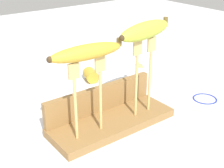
# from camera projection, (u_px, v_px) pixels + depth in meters

# --- Properties ---
(ground_plane) EXTENTS (3.00, 3.00, 0.00)m
(ground_plane) POSITION_uv_depth(u_px,v_px,m) (112.00, 126.00, 0.84)
(ground_plane) COLOR silver
(wooden_board) EXTENTS (0.34, 0.13, 0.02)m
(wooden_board) POSITION_uv_depth(u_px,v_px,m) (112.00, 122.00, 0.84)
(wooden_board) COLOR olive
(wooden_board) RESTS_ON ground
(board_backstop) EXTENTS (0.33, 0.02, 0.07)m
(board_backstop) POSITION_uv_depth(u_px,v_px,m) (100.00, 99.00, 0.86)
(board_backstop) COLOR olive
(board_backstop) RESTS_ON wooden_board
(fork_stand_left) EXTENTS (0.10, 0.01, 0.19)m
(fork_stand_left) POSITION_uv_depth(u_px,v_px,m) (88.00, 91.00, 0.73)
(fork_stand_left) COLOR tan
(fork_stand_left) RESTS_ON wooden_board
(fork_stand_right) EXTENTS (0.07, 0.01, 0.21)m
(fork_stand_right) POSITION_uv_depth(u_px,v_px,m) (144.00, 71.00, 0.82)
(fork_stand_right) COLOR tan
(fork_stand_right) RESTS_ON wooden_board
(banana_raised_left) EXTENTS (0.18, 0.05, 0.04)m
(banana_raised_left) POSITION_uv_depth(u_px,v_px,m) (87.00, 52.00, 0.69)
(banana_raised_left) COLOR gold
(banana_raised_left) RESTS_ON fork_stand_left
(banana_raised_right) EXTENTS (0.19, 0.07, 0.04)m
(banana_raised_right) POSITION_uv_depth(u_px,v_px,m) (145.00, 30.00, 0.77)
(banana_raised_right) COLOR #B2C138
(banana_raised_right) RESTS_ON fork_stand_right
(fork_fallen_far) EXTENTS (0.11, 0.15, 0.01)m
(fork_fallen_far) POSITION_uv_depth(u_px,v_px,m) (138.00, 62.00, 1.27)
(fork_fallen_far) COLOR tan
(fork_fallen_far) RESTS_ON ground
(banana_chunk_near) EXTENTS (0.06, 0.07, 0.04)m
(banana_chunk_near) POSITION_uv_depth(u_px,v_px,m) (91.00, 75.00, 1.10)
(banana_chunk_near) COLOR gold
(banana_chunk_near) RESTS_ON ground
(wire_coil) EXTENTS (0.07, 0.07, 0.00)m
(wire_coil) POSITION_uv_depth(u_px,v_px,m) (205.00, 98.00, 0.98)
(wire_coil) COLOR #1E2DA5
(wire_coil) RESTS_ON ground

